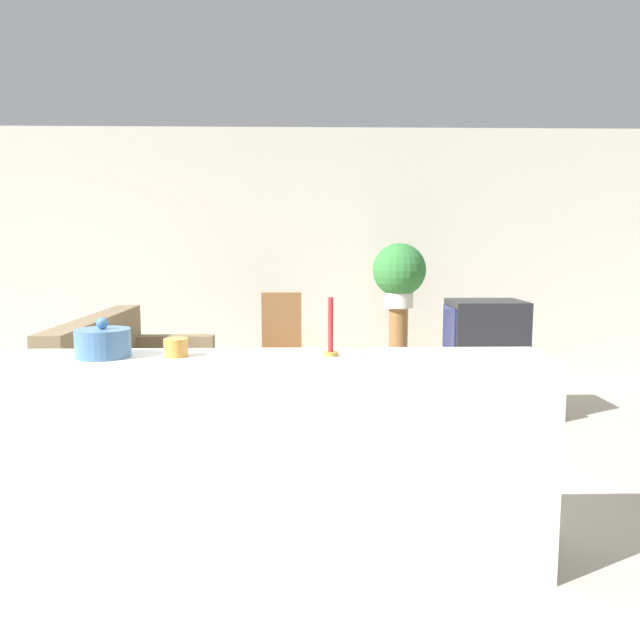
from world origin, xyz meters
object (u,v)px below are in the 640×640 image
Objects in this scene: wooden_chair at (281,341)px; decorative_bowl at (103,343)px; television at (485,328)px; potted_plant at (399,272)px; couch at (135,395)px.

decorative_bowl is (-0.67, -3.31, 0.52)m from wooden_chair.
wooden_chair is (-1.73, 0.95, -0.25)m from television.
potted_plant is at bearing 6.61° from wooden_chair.
decorative_bowl reaches higher than wooden_chair.
wooden_chair is 4.13× the size of decorative_bowl.
wooden_chair is at bearing 50.97° from couch.
couch is at bearing 101.71° from decorative_bowl.
potted_plant is at bearing 117.27° from television.
couch is 3.04× the size of television.
decorative_bowl is (-1.84, -3.44, -0.14)m from potted_plant.
decorative_bowl reaches higher than television.
wooden_chair is (1.08, 1.33, 0.21)m from couch.
television is 1.29m from potted_plant.
wooden_chair is at bearing 78.60° from decorative_bowl.
television is 2.55× the size of decorative_bowl.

